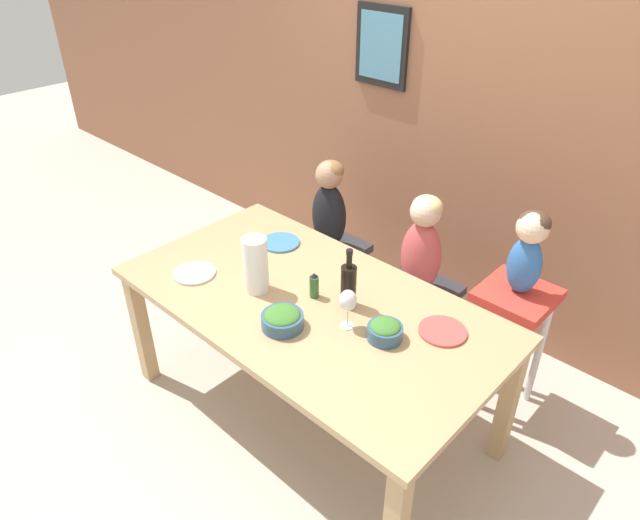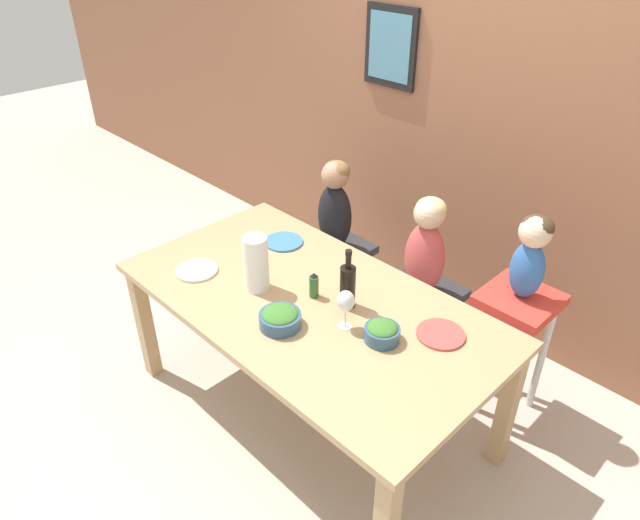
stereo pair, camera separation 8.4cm
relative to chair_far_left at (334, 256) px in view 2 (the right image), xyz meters
The scene contains 18 objects.
ground_plane 1.00m from the chair_far_left, 53.26° to the right, with size 14.00×14.00×0.00m, color #BCB2A3.
wall_back 1.24m from the chair_far_left, 45.79° to the left, with size 10.00×0.09×2.70m.
dining_table 0.96m from the chair_far_left, 53.26° to the right, with size 1.79×0.97×0.73m.
chair_far_left is the anchor object (origin of this frame).
chair_far_center 0.66m from the chair_far_left, ahead, with size 0.39×0.40×0.47m.
chair_right_highchair 1.22m from the chair_far_left, ahead, with size 0.33×0.34×0.71m.
person_child_left 0.37m from the chair_far_left, 90.00° to the left, with size 0.23×0.17×0.55m.
person_child_center 0.75m from the chair_far_left, ahead, with size 0.23×0.17×0.55m.
person_baby_right 1.33m from the chair_far_left, ahead, with size 0.16×0.15×0.42m.
wine_bottle 1.06m from the chair_far_left, 42.54° to the right, with size 0.07×0.07×0.29m.
paper_towel_roll 1.02m from the chair_far_left, 69.34° to the right, with size 0.11×0.11×0.27m.
wine_glass_near 1.20m from the chair_far_left, 43.58° to the right, with size 0.08×0.08×0.18m.
salad_bowl_large 1.19m from the chair_far_left, 57.71° to the right, with size 0.18×0.18×0.08m.
salad_bowl_small 1.26m from the chair_far_left, 36.56° to the right, with size 0.15×0.15×0.08m.
dinner_plate_front_left 1.03m from the chair_far_left, 89.97° to the right, with size 0.20×0.20×0.01m.
dinner_plate_back_left 0.60m from the chair_far_left, 79.16° to the right, with size 0.20×0.20×0.01m.
dinner_plate_back_right 1.28m from the chair_far_left, 24.86° to the right, with size 0.20×0.20×0.01m.
condiment_bottle_hot_sauce 0.98m from the chair_far_left, 51.79° to the right, with size 0.04×0.04×0.13m.
Camera 2 is at (1.53, -1.43, 2.27)m, focal length 32.00 mm.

